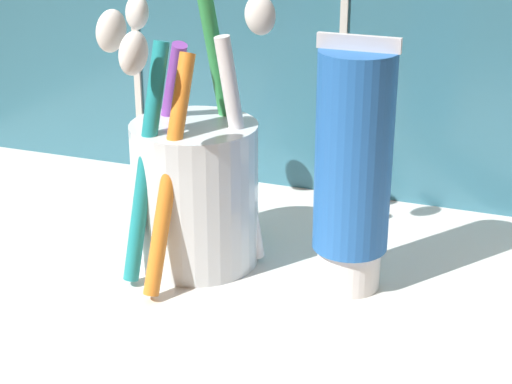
{
  "coord_description": "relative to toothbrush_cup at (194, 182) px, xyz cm",
  "views": [
    {
      "loc": [
        15.85,
        -38.58,
        25.75
      ],
      "look_at": [
        1.02,
        1.62,
        8.04
      ],
      "focal_mm": 60.0,
      "sensor_mm": 36.0,
      "label": 1
    }
  ],
  "objects": [
    {
      "name": "toothbrush_cup",
      "position": [
        0.0,
        0.0,
        0.0
      ],
      "size": [
        11.19,
        12.88,
        18.5
      ],
      "color": "silver",
      "rests_on": "sink_counter"
    },
    {
      "name": "toothpaste_tube",
      "position": [
        9.49,
        0.04,
        2.1
      ],
      "size": [
        4.44,
        4.22,
        14.48
      ],
      "color": "white",
      "rests_on": "sink_counter"
    },
    {
      "name": "sink_counter",
      "position": [
        3.73,
        -4.0,
        -6.07
      ],
      "size": [
        63.11,
        35.41,
        2.0
      ],
      "primitive_type": "cube",
      "color": "silver",
      "rests_on": "ground"
    }
  ]
}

